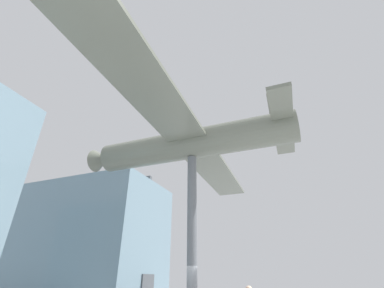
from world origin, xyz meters
TOP-DOWN VIEW (x-y plane):
  - glass_pavilion_right at (8.08, 14.72)m, footprint 8.00×15.71m
  - support_pylon_central at (0.00, 0.00)m, footprint 0.48×0.48m
  - suspended_airplane at (-0.00, 0.15)m, footprint 20.40×12.78m

SIDE VIEW (x-z plane):
  - support_pylon_central at x=0.00m, z-range 0.00..7.92m
  - glass_pavilion_right at x=8.08m, z-range -0.29..10.35m
  - suspended_airplane at x=0.00m, z-range 7.21..10.33m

